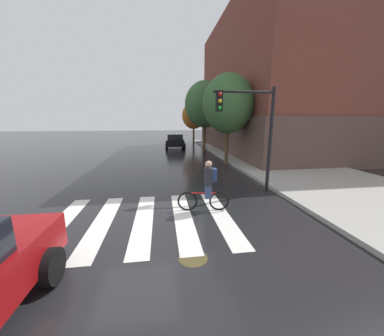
{
  "coord_description": "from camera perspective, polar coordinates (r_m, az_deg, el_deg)",
  "views": [
    {
      "loc": [
        0.85,
        -6.2,
        2.95
      ],
      "look_at": [
        2.01,
        1.93,
        1.14
      ],
      "focal_mm": 20.28,
      "sensor_mm": 36.0,
      "label": 1
    }
  ],
  "objects": [
    {
      "name": "street_tree_near",
      "position": [
        14.98,
        9.46,
        16.29
      ],
      "size": [
        3.33,
        3.33,
        5.92
      ],
      "color": "#4C3823",
      "rests_on": "ground"
    },
    {
      "name": "street_tree_mid",
      "position": [
        20.73,
        3.36,
        16.35
      ],
      "size": [
        3.64,
        3.64,
        6.47
      ],
      "color": "#4C3823",
      "rests_on": "ground"
    },
    {
      "name": "corner_building",
      "position": [
        26.0,
        30.23,
        17.9
      ],
      "size": [
        19.73,
        18.59,
        12.39
      ],
      "color": "brown",
      "rests_on": "ground"
    },
    {
      "name": "crosswalk_stripes",
      "position": [
        6.88,
        -12.59,
        -13.16
      ],
      "size": [
        5.34,
        4.03,
        0.01
      ],
      "color": "silver",
      "rests_on": "ground"
    },
    {
      "name": "ground_plane",
      "position": [
        6.91,
        -14.78,
        -13.22
      ],
      "size": [
        120.0,
        120.0,
        0.0
      ],
      "primitive_type": "plane",
      "color": "black"
    },
    {
      "name": "sedan_mid",
      "position": [
        23.87,
        -4.49,
        7.2
      ],
      "size": [
        2.19,
        4.45,
        1.52
      ],
      "color": "black",
      "rests_on": "ground"
    },
    {
      "name": "manhole_cover",
      "position": [
        5.12,
        0.27,
        -22.59
      ],
      "size": [
        0.64,
        0.64,
        0.01
      ],
      "primitive_type": "cylinder",
      "color": "#473D1E",
      "rests_on": "ground"
    },
    {
      "name": "fire_hydrant",
      "position": [
        15.87,
        15.08,
        3.25
      ],
      "size": [
        0.33,
        0.22,
        0.78
      ],
      "color": "gold",
      "rests_on": "sidewalk"
    },
    {
      "name": "street_tree_far",
      "position": [
        28.49,
        0.43,
        13.6
      ],
      "size": [
        2.94,
        2.94,
        5.22
      ],
      "color": "#4C3823",
      "rests_on": "ground"
    },
    {
      "name": "traffic_light_near",
      "position": [
        8.97,
        15.44,
        11.46
      ],
      "size": [
        2.47,
        0.28,
        4.2
      ],
      "color": "black",
      "rests_on": "ground"
    },
    {
      "name": "cyclist",
      "position": [
        7.1,
        4.04,
        -4.8
      ],
      "size": [
        1.71,
        0.39,
        1.69
      ],
      "color": "black",
      "rests_on": "ground"
    }
  ]
}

